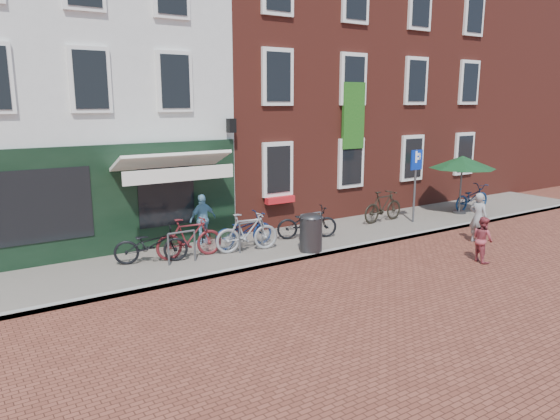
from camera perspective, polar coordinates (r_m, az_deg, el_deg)
ground at (r=14.16m, az=4.59°, el=-5.05°), size 80.00×80.00×0.00m
sidewalk at (r=15.88m, az=4.13°, el=-2.99°), size 24.00×3.00×0.10m
building_stucco at (r=18.00m, az=-23.06°, el=12.18°), size 8.00×8.00×9.00m
building_brick_mid at (r=20.51m, az=-2.99°, el=14.32°), size 6.00×8.00×10.00m
building_brick_right at (r=24.10m, az=9.79°, el=13.79°), size 6.00×8.00×10.00m
filler_right at (r=28.90m, az=19.45°, el=11.96°), size 7.00×8.00×9.00m
litter_bin at (r=14.12m, az=3.39°, el=-2.22°), size 0.61×0.61×1.12m
parking_sign at (r=17.86m, az=14.56°, el=3.97°), size 0.50×0.07×2.43m
parasol at (r=19.81m, az=19.26°, el=5.18°), size 2.33×2.33×2.18m
woman at (r=16.35m, az=20.77°, el=-0.79°), size 0.43×0.59×1.49m
boy at (r=14.49m, az=21.20°, el=-2.99°), size 0.60×0.68×1.19m
cafe_person at (r=14.97m, az=-8.40°, el=-0.98°), size 0.88×0.45×1.43m
bicycle_0 at (r=13.51m, az=-13.86°, el=-3.65°), size 1.92×1.17×0.95m
bicycle_1 at (r=13.73m, az=-9.84°, el=-3.00°), size 1.80×0.66×1.06m
bicycle_2 at (r=14.56m, az=-3.95°, el=-2.21°), size 1.84×0.70×0.95m
bicycle_3 at (r=14.11m, az=-3.61°, el=-2.44°), size 1.82×0.79×1.06m
bicycle_4 at (r=15.47m, az=2.96°, el=-1.36°), size 1.92×1.24×0.95m
bicycle_5 at (r=17.88m, az=11.16°, el=0.40°), size 1.79×0.61×1.06m
bicycle_6 at (r=20.71m, az=20.15°, el=1.30°), size 1.83×0.67×0.95m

